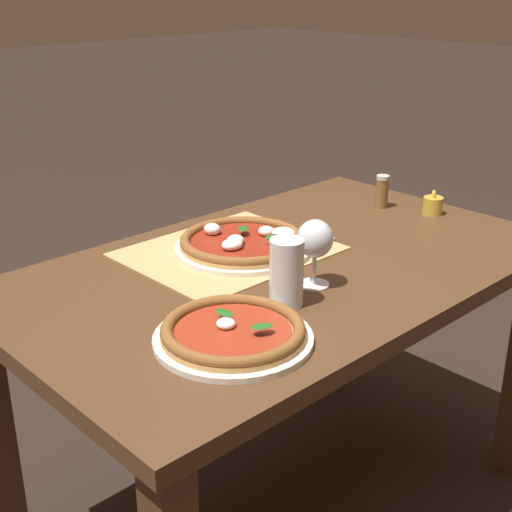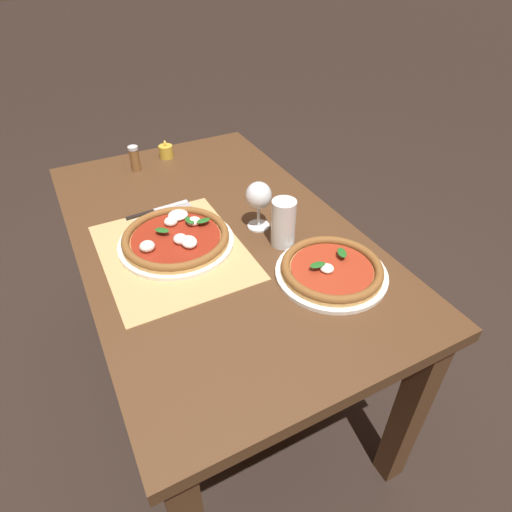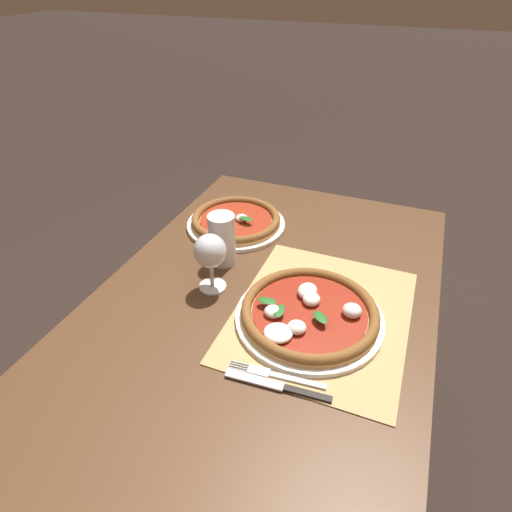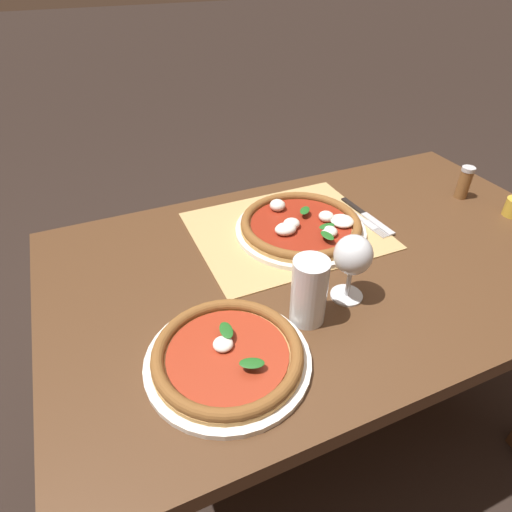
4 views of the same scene
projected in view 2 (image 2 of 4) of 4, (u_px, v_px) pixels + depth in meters
name	position (u px, v px, depth m)	size (l,w,h in m)	color
ground_plane	(224.00, 375.00, 1.80)	(24.00, 24.00, 0.00)	black
dining_table	(215.00, 257.00, 1.40)	(1.35, 0.81, 0.74)	#4C301C
paper_placemat	(173.00, 252.00, 1.25)	(0.48, 0.39, 0.00)	tan
pizza_near	(176.00, 238.00, 1.26)	(0.34, 0.34, 0.05)	silver
pizza_far	(332.00, 270.00, 1.16)	(0.31, 0.31, 0.04)	silver
wine_glass	(259.00, 197.00, 1.29)	(0.08, 0.08, 0.16)	silver
pint_glass	(283.00, 224.00, 1.24)	(0.07, 0.07, 0.15)	silver
fork	(163.00, 212.00, 1.41)	(0.03, 0.20, 0.00)	#B7B7BC
knife	(158.00, 210.00, 1.42)	(0.03, 0.22, 0.01)	black
votive_candle	(166.00, 152.00, 1.73)	(0.06, 0.06, 0.07)	gold
pepper_shaker	(135.00, 158.00, 1.63)	(0.04, 0.04, 0.10)	brown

